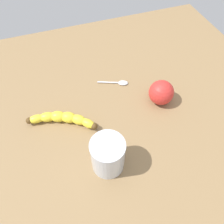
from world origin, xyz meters
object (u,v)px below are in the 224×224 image
(banana, at_px, (63,119))
(smoothie_glass, at_px, (108,155))
(teaspoon, at_px, (121,83))
(apple_fruit, at_px, (161,93))

(banana, height_order, smoothie_glass, smoothie_glass)
(teaspoon, bearing_deg, smoothie_glass, -95.36)
(smoothie_glass, bearing_deg, teaspoon, 62.90)
(smoothie_glass, xyz_separation_m, teaspoon, (0.14, 0.28, -0.05))
(banana, height_order, teaspoon, banana)
(apple_fruit, bearing_deg, banana, 176.55)
(banana, relative_size, smoothie_glass, 1.86)
(smoothie_glass, distance_m, apple_fruit, 0.29)
(banana, height_order, apple_fruit, apple_fruit)
(teaspoon, bearing_deg, apple_fruit, -29.33)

